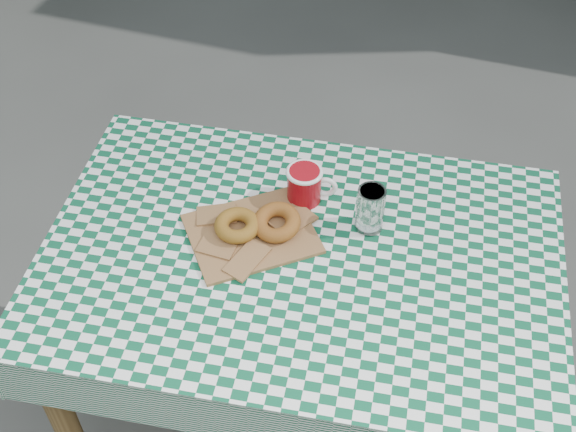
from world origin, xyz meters
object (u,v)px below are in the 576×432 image
object	(u,v)px
table	(299,351)
drinking_glass	(370,209)
coffee_mug	(304,185)
paper_bag	(252,233)

from	to	relation	value
table	drinking_glass	distance (m)	0.47
table	coffee_mug	bearing A→B (deg)	97.72
drinking_glass	coffee_mug	bearing A→B (deg)	166.18
table	drinking_glass	bearing A→B (deg)	39.13
table	coffee_mug	xyz separation A→B (m)	(-0.04, 0.17, 0.43)
table	paper_bag	xyz separation A→B (m)	(-0.12, 0.02, 0.39)
paper_bag	drinking_glass	bearing A→B (deg)	23.57
table	paper_bag	size ratio (longest dim) A/B	4.12
coffee_mug	drinking_glass	distance (m)	0.17
drinking_glass	table	bearing A→B (deg)	-133.95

